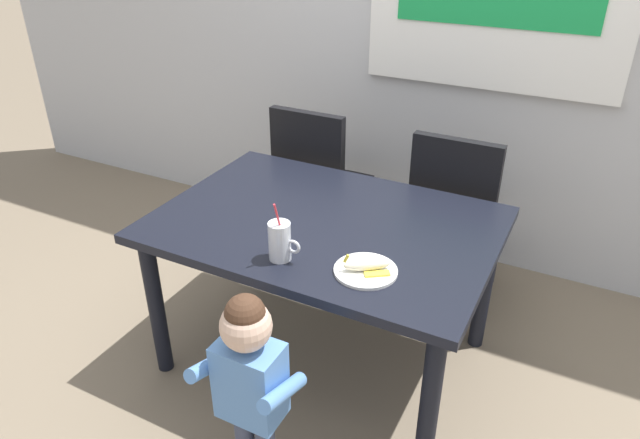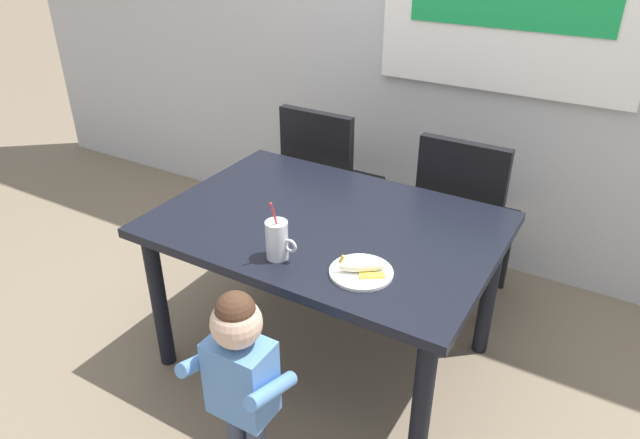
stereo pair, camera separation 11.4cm
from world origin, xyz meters
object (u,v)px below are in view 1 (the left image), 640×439
at_px(toddler_standing, 249,373).
at_px(peeled_banana, 368,265).
at_px(dining_chair_right, 455,210).
at_px(milk_cup, 280,243).
at_px(dining_table, 325,240).
at_px(dining_chair_left, 317,178).
at_px(snack_plate, 366,271).

relative_size(toddler_standing, peeled_banana, 4.83).
height_order(dining_chair_right, peeled_banana, dining_chair_right).
xyz_separation_m(toddler_standing, milk_cup, (-0.09, 0.38, 0.27)).
height_order(dining_table, milk_cup, milk_cup).
distance_m(dining_table, milk_cup, 0.37).
relative_size(dining_table, toddler_standing, 1.67).
height_order(dining_chair_left, dining_chair_right, same).
relative_size(milk_cup, snack_plate, 1.08).
height_order(toddler_standing, snack_plate, toddler_standing).
bearing_deg(dining_table, milk_cup, -92.95).
xyz_separation_m(dining_chair_left, milk_cup, (0.40, -1.05, 0.26)).
height_order(dining_chair_left, peeled_banana, dining_chair_left).
relative_size(dining_chair_left, dining_chair_right, 1.00).
bearing_deg(dining_chair_right, dining_chair_left, -1.41).
bearing_deg(dining_chair_right, toddler_standing, 77.98).
bearing_deg(dining_chair_right, snack_plate, 85.36).
height_order(toddler_standing, peeled_banana, toddler_standing).
relative_size(toddler_standing, snack_plate, 3.64).
bearing_deg(peeled_banana, dining_table, 138.38).
height_order(dining_chair_right, toddler_standing, dining_chair_right).
distance_m(milk_cup, snack_plate, 0.33).
height_order(dining_table, toddler_standing, toddler_standing).
relative_size(dining_chair_left, milk_cup, 3.86).
bearing_deg(dining_chair_left, toddler_standing, 108.92).
distance_m(dining_chair_left, snack_plate, 1.24).
xyz_separation_m(snack_plate, peeled_banana, (0.01, 0.00, 0.03)).
relative_size(dining_table, dining_chair_right, 1.45).
xyz_separation_m(toddler_standing, peeled_banana, (0.23, 0.44, 0.24)).
bearing_deg(dining_chair_right, dining_table, 61.58).
distance_m(dining_table, snack_plate, 0.42).
bearing_deg(snack_plate, dining_chair_left, 125.69).
bearing_deg(snack_plate, dining_chair_right, 85.36).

